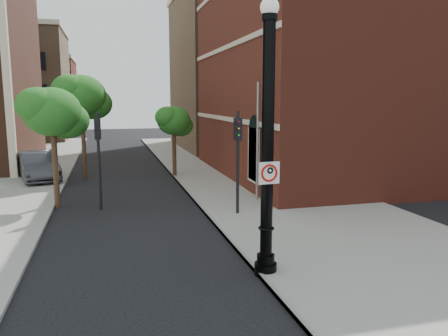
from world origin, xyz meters
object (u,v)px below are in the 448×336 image
object	(u,v)px
lamppost	(267,153)
parked_car	(38,166)
traffic_signal_right	(238,146)
traffic_signal_left	(98,145)
no_parking_sign	(269,173)

from	to	relation	value
lamppost	parked_car	size ratio (longest dim) A/B	1.38
lamppost	traffic_signal_right	distance (m)	5.92
traffic_signal_left	traffic_signal_right	size ratio (longest dim) A/B	0.98
parked_car	traffic_signal_right	distance (m)	13.74
lamppost	no_parking_sign	size ratio (longest dim) A/B	12.40
parked_car	traffic_signal_left	distance (m)	8.86
parked_car	traffic_signal_left	xyz separation A→B (m)	(3.53, -7.91, 1.91)
no_parking_sign	traffic_signal_left	xyz separation A→B (m)	(-4.31, 8.46, -0.03)
traffic_signal_right	lamppost	bearing A→B (deg)	-116.35
traffic_signal_left	no_parking_sign	bearing A→B (deg)	-66.86
parked_car	traffic_signal_left	bearing A→B (deg)	-81.14
no_parking_sign	traffic_signal_right	world-z (taller)	traffic_signal_right
lamppost	traffic_signal_left	distance (m)	9.35
no_parking_sign	parked_car	world-z (taller)	no_parking_sign
parked_car	traffic_signal_right	world-z (taller)	traffic_signal_right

